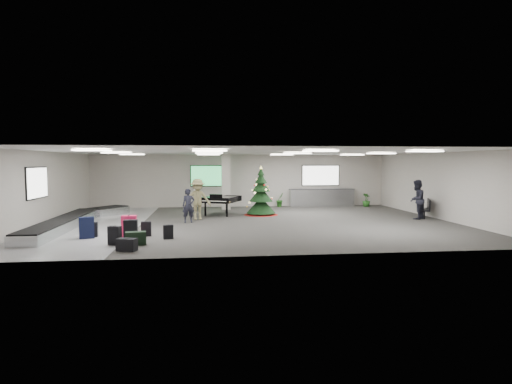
{
  "coord_description": "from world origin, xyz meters",
  "views": [
    {
      "loc": [
        -2.12,
        -19.21,
        2.73
      ],
      "look_at": [
        0.22,
        1.0,
        1.31
      ],
      "focal_mm": 30.0,
      "sensor_mm": 36.0,
      "label": 1
    }
  ],
  "objects": [
    {
      "name": "suitcase_7",
      "position": [
        -3.49,
        -3.87,
        0.25
      ],
      "size": [
        0.38,
        0.25,
        0.52
      ],
      "rotation": [
        0.0,
        0.0,
        0.19
      ],
      "color": "black",
      "rests_on": "ground"
    },
    {
      "name": "room_envelope",
      "position": [
        -0.38,
        0.67,
        2.33
      ],
      "size": [
        18.02,
        14.02,
        3.21
      ],
      "color": "#B5AFA6",
      "rests_on": "ground"
    },
    {
      "name": "green_duffel",
      "position": [
        -4.46,
        -4.88,
        0.22
      ],
      "size": [
        0.71,
        0.43,
        0.46
      ],
      "rotation": [
        0.0,
        0.0,
        0.16
      ],
      "color": "black",
      "rests_on": "ground"
    },
    {
      "name": "service_counter",
      "position": [
        5.0,
        6.65,
        0.55
      ],
      "size": [
        4.05,
        0.65,
        1.08
      ],
      "color": "silver",
      "rests_on": "ground"
    },
    {
      "name": "suitcase_0",
      "position": [
        -5.15,
        -4.82,
        0.31
      ],
      "size": [
        0.45,
        0.34,
        0.65
      ],
      "rotation": [
        0.0,
        0.0,
        -0.32
      ],
      "color": "black",
      "rests_on": "ground"
    },
    {
      "name": "ground",
      "position": [
        0.0,
        0.0,
        0.0
      ],
      "size": [
        18.0,
        18.0,
        0.0
      ],
      "primitive_type": "plane",
      "color": "#32302E",
      "rests_on": "ground"
    },
    {
      "name": "christmas_tree",
      "position": [
        0.68,
        2.67,
        0.87
      ],
      "size": [
        1.79,
        1.79,
        2.55
      ],
      "color": "maroon",
      "rests_on": "ground"
    },
    {
      "name": "black_duffel",
      "position": [
        -4.58,
        -5.82,
        0.19
      ],
      "size": [
        0.66,
        0.49,
        0.41
      ],
      "rotation": [
        0.0,
        0.0,
        -0.31
      ],
      "color": "black",
      "rests_on": "ground"
    },
    {
      "name": "pink_suitcase",
      "position": [
        -4.91,
        -3.52,
        0.41
      ],
      "size": [
        0.52,
        0.3,
        0.84
      ],
      "rotation": [
        0.0,
        0.0,
        0.01
      ],
      "color": "#FD215A",
      "rests_on": "ground"
    },
    {
      "name": "bench",
      "position": [
        8.6,
        0.61,
        0.52
      ],
      "size": [
        1.07,
        1.53,
        0.92
      ],
      "rotation": [
        0.0,
        0.0,
        -0.43
      ],
      "color": "black",
      "rests_on": "ground"
    },
    {
      "name": "baggage_carousel",
      "position": [
        -7.84,
        -0.08,
        0.21
      ],
      "size": [
        2.28,
        9.71,
        0.43
      ],
      "color": "silver",
      "rests_on": "ground"
    },
    {
      "name": "suitcase_1",
      "position": [
        -4.79,
        -3.91,
        0.36
      ],
      "size": [
        0.46,
        0.24,
        0.73
      ],
      "rotation": [
        0.0,
        0.0,
        0.0
      ],
      "color": "black",
      "rests_on": "ground"
    },
    {
      "name": "potted_plant_left",
      "position": [
        2.35,
        6.5,
        0.44
      ],
      "size": [
        0.63,
        0.61,
        0.89
      ],
      "primitive_type": "imported",
      "rotation": [
        0.0,
        0.0,
        0.68
      ],
      "color": "#174616",
      "rests_on": "ground"
    },
    {
      "name": "grand_piano",
      "position": [
        -1.39,
        2.94,
        0.8
      ],
      "size": [
        2.17,
        2.4,
        1.12
      ],
      "rotation": [
        0.0,
        0.0,
        -0.44
      ],
      "color": "black",
      "rests_on": "ground"
    },
    {
      "name": "traveler_bench",
      "position": [
        7.88,
        0.13,
        0.94
      ],
      "size": [
        1.16,
        1.15,
        1.89
      ],
      "primitive_type": "imported",
      "rotation": [
        0.0,
        0.0,
        3.87
      ],
      "color": "black",
      "rests_on": "ground"
    },
    {
      "name": "suitcase_3",
      "position": [
        -4.35,
        -3.18,
        0.27
      ],
      "size": [
        0.37,
        0.22,
        0.56
      ],
      "rotation": [
        0.0,
        0.0,
        0.05
      ],
      "color": "black",
      "rests_on": "ground"
    },
    {
      "name": "traveler_b",
      "position": [
        -2.55,
        1.26,
        0.97
      ],
      "size": [
        1.32,
        0.85,
        1.94
      ],
      "primitive_type": "imported",
      "rotation": [
        0.0,
        0.0,
        0.1
      ],
      "color": "olive",
      "rests_on": "ground"
    },
    {
      "name": "traveler_a",
      "position": [
        -2.94,
        0.25,
        0.77
      ],
      "size": [
        0.63,
        0.48,
        1.54
      ],
      "primitive_type": "imported",
      "rotation": [
        0.0,
        0.0,
        0.21
      ],
      "color": "black",
      "rests_on": "ground"
    },
    {
      "name": "potted_plant_right",
      "position": [
        7.66,
        6.03,
        0.41
      ],
      "size": [
        0.64,
        0.64,
        0.83
      ],
      "primitive_type": "imported",
      "rotation": [
        0.0,
        0.0,
        2.16
      ],
      "color": "#174616",
      "rests_on": "ground"
    },
    {
      "name": "suitcase_8",
      "position": [
        -6.28,
        -3.17,
        0.27
      ],
      "size": [
        0.39,
        0.25,
        0.56
      ],
      "rotation": [
        0.0,
        0.0,
        0.11
      ],
      "color": "black",
      "rests_on": "ground"
    },
    {
      "name": "navy_suitcase",
      "position": [
        -6.41,
        -3.44,
        0.39
      ],
      "size": [
        0.57,
        0.43,
        0.79
      ],
      "rotation": [
        0.0,
        0.0,
        0.31
      ],
      "color": "black",
      "rests_on": "ground"
    }
  ]
}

